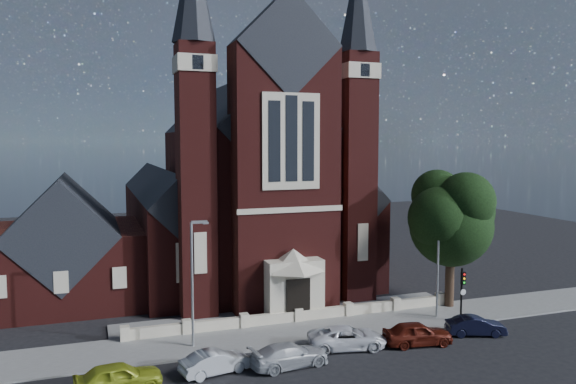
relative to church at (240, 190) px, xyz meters
name	(u,v)px	position (x,y,z in m)	size (l,w,h in m)	color
ground	(264,292)	(0.00, -7.94, -8.19)	(120.00, 120.00, 0.00)	black
pavement_strip	(308,331)	(0.00, -18.44, -8.19)	(60.00, 5.00, 0.12)	slate
forecourt_paving	(289,314)	(0.00, -14.44, -8.19)	(26.00, 3.00, 0.14)	slate
forecourt_wall	(298,322)	(0.00, -16.44, -8.19)	(24.00, 0.40, 0.90)	beige
church	(240,190)	(0.00, 0.00, 0.00)	(20.01, 34.90, 29.20)	#491613
parish_hall	(64,252)	(-16.00, -4.94, -4.17)	(12.00, 12.20, 10.24)	#491613
street_tree	(455,220)	(12.60, -17.23, -1.23)	(6.40, 6.60, 10.70)	black
street_lamp_left	(194,276)	(-7.91, -18.94, -3.59)	(1.16, 0.22, 8.09)	gray
street_lamp_right	(439,257)	(10.09, -18.94, -3.59)	(1.16, 0.22, 8.09)	gray
traffic_signal	(462,288)	(11.00, -20.52, -5.60)	(0.28, 0.42, 4.00)	black
car_lime_van	(118,377)	(-12.75, -23.85, -7.42)	(1.82, 4.51, 1.54)	#97A721
car_silver_a	(216,362)	(-7.48, -23.28, -7.53)	(1.40, 4.01, 1.32)	silver
car_silver_b	(289,355)	(-3.26, -23.75, -7.50)	(1.92, 4.71, 1.37)	#AFB3B8
car_white_suv	(347,338)	(1.15, -22.25, -7.50)	(2.29, 4.97, 1.38)	white
car_dark_red	(417,333)	(5.63, -23.21, -7.43)	(1.78, 4.43, 1.51)	#53170E
car_navy	(476,326)	(10.34, -22.95, -7.54)	(1.36, 3.89, 1.28)	black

